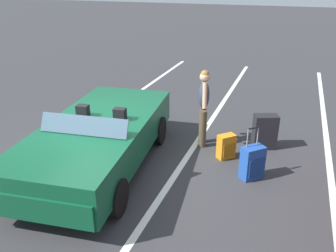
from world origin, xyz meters
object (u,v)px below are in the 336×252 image
object	(u,v)px
suitcase_small_carryon	(226,147)
suitcase_large_black	(265,132)
traveler_person	(204,104)
convertible_car	(94,144)
suitcase_medium_bright	(252,163)

from	to	relation	value
suitcase_small_carryon	suitcase_large_black	bearing A→B (deg)	91.91
suitcase_large_black	traveler_person	size ratio (longest dim) A/B	0.45
convertible_car	suitcase_small_carryon	world-z (taller)	convertible_car
convertible_car	traveler_person	size ratio (longest dim) A/B	2.62
suitcase_medium_bright	traveler_person	xyz separation A→B (m)	(-1.01, -1.19, 0.62)
convertible_car	suitcase_medium_bright	xyz separation A→B (m)	(-0.82, 2.74, -0.28)
suitcase_large_black	suitcase_medium_bright	distance (m)	1.32
suitcase_medium_bright	traveler_person	world-z (taller)	traveler_person
suitcase_large_black	traveler_person	xyz separation A→B (m)	(0.31, -1.27, 0.56)
convertible_car	suitcase_large_black	size ratio (longest dim) A/B	5.84
convertible_car	suitcase_small_carryon	size ratio (longest dim) A/B	8.64
convertible_car	suitcase_medium_bright	distance (m)	2.87
convertible_car	traveler_person	world-z (taller)	traveler_person
convertible_car	traveler_person	bearing A→B (deg)	132.83
suitcase_medium_bright	traveler_person	distance (m)	1.68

